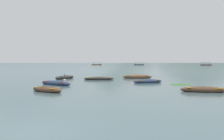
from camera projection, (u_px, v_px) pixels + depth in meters
name	position (u px, v px, depth m)	size (l,w,h in m)	color
ground_plane	(110.00, 63.00, 1506.59)	(6000.00, 6000.00, 0.00)	#476066
mountain_1	(22.00, 36.00, 2056.97)	(2093.72, 2093.72, 497.55)	slate
mountain_2	(110.00, 48.00, 2188.90)	(1131.61, 1131.61, 292.56)	#4C5B56
mountain_3	(199.00, 47.00, 2336.64)	(1155.19, 1155.19, 319.90)	#4C5B56
rowboat_0	(99.00, 79.00, 31.41)	(4.28, 1.32, 0.52)	#2D2826
rowboat_1	(203.00, 90.00, 18.50)	(3.85, 1.79, 0.57)	#4C3323
rowboat_2	(56.00, 83.00, 24.47)	(4.33, 3.60, 0.56)	navy
rowboat_3	(47.00, 90.00, 18.67)	(3.38, 2.81, 0.55)	#4C3323
rowboat_4	(65.00, 77.00, 33.65)	(2.94, 4.46, 0.60)	#2D2826
rowboat_5	(148.00, 81.00, 26.82)	(3.90, 2.18, 0.53)	navy
rowboat_6	(137.00, 77.00, 34.54)	(4.55, 1.55, 0.74)	brown
ferry_0	(139.00, 65.00, 193.82)	(8.36, 2.84, 2.54)	navy
ferry_1	(206.00, 65.00, 179.31)	(9.13, 4.59, 2.54)	#4C3323
ferry_2	(97.00, 65.00, 202.93)	(9.31, 5.61, 2.54)	brown
mooring_buoy	(65.00, 80.00, 29.46)	(0.38, 0.38, 1.06)	silver
weed_patch_2	(181.00, 85.00, 24.56)	(2.05, 2.75, 0.14)	#38662D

